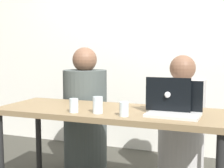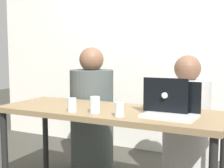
{
  "view_description": "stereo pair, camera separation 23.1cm",
  "coord_description": "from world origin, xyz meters",
  "px_view_note": "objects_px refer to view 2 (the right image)",
  "views": [
    {
      "loc": [
        0.8,
        -2.1,
        1.15
      ],
      "look_at": [
        0.0,
        0.06,
        0.9
      ],
      "focal_mm": 50.0,
      "sensor_mm": 36.0,
      "label": 1
    },
    {
      "loc": [
        1.02,
        -2.01,
        1.15
      ],
      "look_at": [
        0.0,
        0.06,
        0.9
      ],
      "focal_mm": 50.0,
      "sensor_mm": 36.0,
      "label": 2
    }
  ],
  "objects_px": {
    "person_on_left": "(92,116)",
    "person_on_right": "(186,130)",
    "water_glass_right": "(119,110)",
    "laptop_front_right": "(172,109)",
    "water_glass_left": "(72,106)",
    "laptop_back_right": "(168,105)",
    "water_glass_center": "(95,106)"
  },
  "relations": [
    {
      "from": "person_on_left",
      "to": "person_on_right",
      "type": "height_order",
      "value": "person_on_left"
    },
    {
      "from": "person_on_left",
      "to": "water_glass_right",
      "type": "height_order",
      "value": "person_on_left"
    },
    {
      "from": "person_on_left",
      "to": "person_on_right",
      "type": "xyz_separation_m",
      "value": [
        0.9,
        0.0,
        -0.03
      ]
    },
    {
      "from": "person_on_right",
      "to": "water_glass_left",
      "type": "distance_m",
      "value": 1.01
    },
    {
      "from": "person_on_left",
      "to": "laptop_front_right",
      "type": "relative_size",
      "value": 3.32
    },
    {
      "from": "person_on_right",
      "to": "water_glass_right",
      "type": "distance_m",
      "value": 0.83
    },
    {
      "from": "person_on_right",
      "to": "water_glass_right",
      "type": "height_order",
      "value": "person_on_right"
    },
    {
      "from": "person_on_left",
      "to": "water_glass_center",
      "type": "relative_size",
      "value": 10.27
    },
    {
      "from": "person_on_left",
      "to": "water_glass_left",
      "type": "height_order",
      "value": "person_on_left"
    },
    {
      "from": "water_glass_left",
      "to": "water_glass_right",
      "type": "relative_size",
      "value": 1.03
    },
    {
      "from": "laptop_back_right",
      "to": "water_glass_center",
      "type": "relative_size",
      "value": 2.67
    },
    {
      "from": "person_on_right",
      "to": "laptop_back_right",
      "type": "height_order",
      "value": "person_on_right"
    },
    {
      "from": "water_glass_left",
      "to": "water_glass_center",
      "type": "xyz_separation_m",
      "value": [
        0.17,
        0.03,
        0.01
      ]
    },
    {
      "from": "person_on_left",
      "to": "person_on_right",
      "type": "bearing_deg",
      "value": 179.07
    },
    {
      "from": "laptop_front_right",
      "to": "water_glass_center",
      "type": "bearing_deg",
      "value": -162.47
    },
    {
      "from": "laptop_back_right",
      "to": "water_glass_left",
      "type": "bearing_deg",
      "value": 22.11
    },
    {
      "from": "laptop_back_right",
      "to": "water_glass_center",
      "type": "distance_m",
      "value": 0.51
    },
    {
      "from": "laptop_back_right",
      "to": "water_glass_right",
      "type": "xyz_separation_m",
      "value": [
        -0.25,
        -0.26,
        -0.01
      ]
    },
    {
      "from": "person_on_right",
      "to": "laptop_back_right",
      "type": "bearing_deg",
      "value": 76.89
    },
    {
      "from": "water_glass_center",
      "to": "laptop_back_right",
      "type": "bearing_deg",
      "value": 27.14
    },
    {
      "from": "person_on_left",
      "to": "laptop_back_right",
      "type": "bearing_deg",
      "value": 150.71
    },
    {
      "from": "water_glass_left",
      "to": "person_on_left",
      "type": "bearing_deg",
      "value": 109.68
    },
    {
      "from": "laptop_front_right",
      "to": "water_glass_left",
      "type": "distance_m",
      "value": 0.69
    },
    {
      "from": "person_on_left",
      "to": "water_glass_left",
      "type": "bearing_deg",
      "value": 108.75
    },
    {
      "from": "person_on_left",
      "to": "water_glass_center",
      "type": "distance_m",
      "value": 0.86
    },
    {
      "from": "laptop_front_right",
      "to": "laptop_back_right",
      "type": "distance_m",
      "value": 0.12
    },
    {
      "from": "person_on_right",
      "to": "person_on_left",
      "type": "bearing_deg",
      "value": -10.68
    },
    {
      "from": "water_glass_left",
      "to": "water_glass_right",
      "type": "distance_m",
      "value": 0.37
    },
    {
      "from": "water_glass_right",
      "to": "laptop_front_right",
      "type": "bearing_deg",
      "value": 27.75
    },
    {
      "from": "laptop_back_right",
      "to": "water_glass_center",
      "type": "height_order",
      "value": "laptop_back_right"
    },
    {
      "from": "laptop_back_right",
      "to": "water_glass_left",
      "type": "height_order",
      "value": "laptop_back_right"
    },
    {
      "from": "water_glass_left",
      "to": "person_on_right",
      "type": "bearing_deg",
      "value": 49.07
    }
  ]
}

